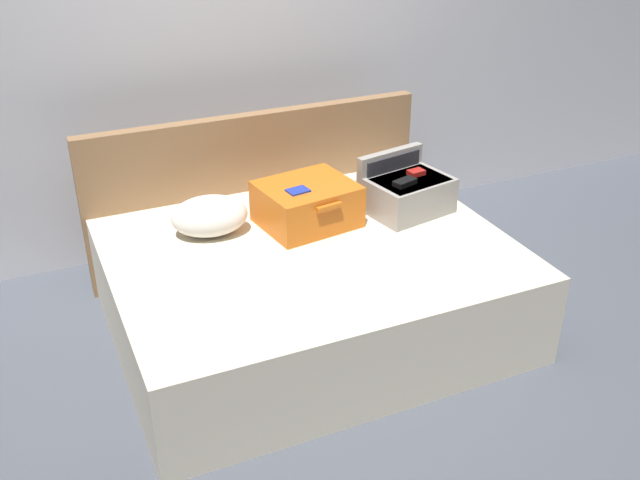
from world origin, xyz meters
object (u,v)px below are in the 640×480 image
(bed, at_px, (311,289))
(hard_case_large, at_px, (307,204))
(pillow_near_headboard, at_px, (210,216))
(hard_case_medium, at_px, (407,191))

(bed, distance_m, hard_case_large, 0.46)
(bed, xyz_separation_m, pillow_near_headboard, (-0.42, 0.35, 0.35))
(hard_case_medium, bearing_deg, pillow_near_headboard, 160.06)
(hard_case_large, bearing_deg, hard_case_medium, -15.93)
(bed, xyz_separation_m, hard_case_medium, (0.66, 0.18, 0.37))
(pillow_near_headboard, bearing_deg, bed, -39.73)
(bed, bearing_deg, hard_case_medium, 15.35)
(bed, distance_m, pillow_near_headboard, 0.65)
(hard_case_large, height_order, pillow_near_headboard, hard_case_large)
(bed, height_order, hard_case_large, hard_case_large)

